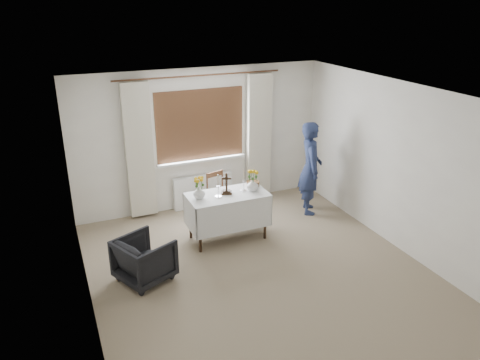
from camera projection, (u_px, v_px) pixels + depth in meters
name	position (u px, v px, depth m)	size (l,w,h in m)	color
ground	(260.00, 272.00, 6.56)	(5.00, 5.00, 0.00)	gray
altar_table	(228.00, 216.00, 7.34)	(1.24, 0.64, 0.76)	white
wooden_chair	(220.00, 195.00, 8.08)	(0.37, 0.37, 0.79)	#54361D
armchair	(145.00, 259.00, 6.29)	(0.66, 0.68, 0.62)	black
person	(310.00, 168.00, 8.12)	(0.60, 0.39, 1.64)	navy
radiator	(203.00, 191.00, 8.52)	(1.10, 0.10, 0.60)	white
wooden_cross	(227.00, 183.00, 7.16)	(0.16, 0.11, 0.34)	black
candlestick_left	(218.00, 186.00, 7.04)	(0.10, 0.10, 0.36)	white
candlestick_right	(244.00, 180.00, 7.25)	(0.10, 0.10, 0.37)	white
flower_vase_left	(199.00, 193.00, 7.02)	(0.18, 0.18, 0.19)	silver
flower_vase_right	(253.00, 185.00, 7.29)	(0.19, 0.19, 0.20)	silver
wicker_basket	(253.00, 184.00, 7.50)	(0.20, 0.20, 0.08)	brown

